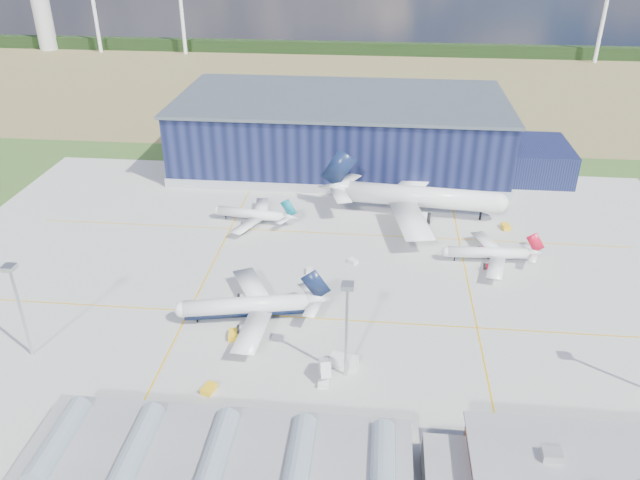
{
  "coord_description": "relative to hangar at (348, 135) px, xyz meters",
  "views": [
    {
      "loc": [
        15.04,
        -133.65,
        88.03
      ],
      "look_at": [
        0.32,
        11.85,
        9.96
      ],
      "focal_mm": 35.0,
      "sensor_mm": 36.0,
      "label": 1
    }
  ],
  "objects": [
    {
      "name": "airliner_red",
      "position": [
        43.55,
        -72.8,
        -6.95
      ],
      "size": [
        29.85,
        29.26,
        9.34
      ],
      "primitive_type": null,
      "rotation": [
        0.0,
        0.0,
        3.19
      ],
      "color": "white",
      "rests_on": "ground"
    },
    {
      "name": "gse_van_a",
      "position": [
        6.7,
        -121.87,
        -10.31
      ],
      "size": [
        6.41,
        3.84,
        2.61
      ],
      "primitive_type": "cube",
      "rotation": [
        0.0,
        0.0,
        1.36
      ],
      "color": "silver",
      "rests_on": "ground"
    },
    {
      "name": "gse_tug_a",
      "position": [
        -19.37,
        -114.3,
        -10.85
      ],
      "size": [
        2.79,
        4.0,
        1.54
      ],
      "primitive_type": "cube",
      "rotation": [
        0.0,
        0.0,
        0.15
      ],
      "color": "yellow",
      "rests_on": "ground"
    },
    {
      "name": "glass_concourse",
      "position": [
        -9.26,
        -154.8,
        -7.93
      ],
      "size": [
        78.0,
        23.0,
        8.6
      ],
      "color": "black",
      "rests_on": "ground"
    },
    {
      "name": "treeline",
      "position": [
        -2.81,
        205.2,
        -7.62
      ],
      "size": [
        600.0,
        8.0,
        8.0
      ],
      "primitive_type": "cube",
      "color": "black",
      "rests_on": "ground"
    },
    {
      "name": "farmland",
      "position": [
        -2.81,
        125.2,
        -11.62
      ],
      "size": [
        600.0,
        220.0,
        0.01
      ],
      "primitive_type": "cube",
      "color": "olive",
      "rests_on": "ground"
    },
    {
      "name": "gse_cart_a",
      "position": [
        -5.28,
        -83.58,
        -11.04
      ],
      "size": [
        1.87,
        2.71,
        1.14
      ],
      "primitive_type": "cube",
      "rotation": [
        0.0,
        0.0,
        0.04
      ],
      "color": "silver",
      "rests_on": "ground"
    },
    {
      "name": "gse_van_c",
      "position": [
        18.01,
        -140.8,
        -10.41
      ],
      "size": [
        5.53,
        3.8,
        2.42
      ],
      "primitive_type": "cube",
      "rotation": [
        0.0,
        0.0,
        1.27
      ],
      "color": "silver",
      "rests_on": "ground"
    },
    {
      "name": "airliner_navy",
      "position": [
        -17.8,
        -106.8,
        -5.39
      ],
      "size": [
        45.04,
        44.39,
        12.45
      ],
      "primitive_type": null,
      "rotation": [
        0.0,
        0.0,
        3.35
      ],
      "color": "white",
      "rests_on": "ground"
    },
    {
      "name": "gse_tug_c",
      "position": [
        52.18,
        -51.32,
        -10.86
      ],
      "size": [
        2.69,
        3.75,
        1.51
      ],
      "primitive_type": "cube",
      "rotation": [
        0.0,
        0.0,
        0.16
      ],
      "color": "yellow",
      "rests_on": "ground"
    },
    {
      "name": "apron",
      "position": [
        -2.81,
        -84.8,
        -11.59
      ],
      "size": [
        220.0,
        160.0,
        0.08
      ],
      "color": "gray",
      "rests_on": "ground"
    },
    {
      "name": "airstair",
      "position": [
        2.85,
        -126.15,
        -9.93
      ],
      "size": [
        3.16,
        5.6,
        3.38
      ],
      "primitive_type": "cube",
      "rotation": [
        0.0,
        0.0,
        0.21
      ],
      "color": "silver",
      "rests_on": "ground"
    },
    {
      "name": "airliner_widebody",
      "position": [
        25.97,
        -43.97,
        -1.64
      ],
      "size": [
        66.44,
        65.24,
        19.95
      ],
      "primitive_type": null,
      "rotation": [
        0.0,
        0.0,
        -0.09
      ],
      "color": "white",
      "rests_on": "ground"
    },
    {
      "name": "gse_cart_b",
      "position": [
        6.21,
        -77.2,
        -11.02
      ],
      "size": [
        3.25,
        3.25,
        1.19
      ],
      "primitive_type": "cube",
      "rotation": [
        0.0,
        0.0,
        0.79
      ],
      "color": "silver",
      "rests_on": "ground"
    },
    {
      "name": "car_b",
      "position": [
        4.38,
        -142.8,
        -11.0
      ],
      "size": [
        3.92,
        2.7,
        1.23
      ],
      "primitive_type": "imported",
      "rotation": [
        0.0,
        0.0,
        1.99
      ],
      "color": "#99999E",
      "rests_on": "ground"
    },
    {
      "name": "hangar",
      "position": [
        0.0,
        0.0,
        0.0
      ],
      "size": [
        145.0,
        62.0,
        26.1
      ],
      "color": "black",
      "rests_on": "ground"
    },
    {
      "name": "ground",
      "position": [
        -2.81,
        -94.8,
        -11.62
      ],
      "size": [
        600.0,
        600.0,
        0.0
      ],
      "primitive_type": "plane",
      "color": "#294A1B",
      "rests_on": "ground"
    },
    {
      "name": "light_mast_center",
      "position": [
        7.19,
        -124.8,
        3.82
      ],
      "size": [
        2.6,
        2.6,
        23.0
      ],
      "color": "#B6B8BD",
      "rests_on": "ground"
    },
    {
      "name": "gse_tug_b",
      "position": [
        -20.43,
        -132.73,
        -10.91
      ],
      "size": [
        3.11,
        3.8,
        1.42
      ],
      "primitive_type": "cube",
      "rotation": [
        0.0,
        0.0,
        -0.32
      ],
      "color": "yellow",
      "rests_on": "ground"
    },
    {
      "name": "light_mast_west",
      "position": [
        -62.81,
        -124.8,
        3.82
      ],
      "size": [
        2.6,
        2.6,
        23.0
      ],
      "color": "#B6B8BD",
      "rests_on": "ground"
    },
    {
      "name": "airliner_regional",
      "position": [
        -27.02,
        -54.8,
        -7.05
      ],
      "size": [
        31.66,
        31.15,
        9.14
      ],
      "primitive_type": null,
      "rotation": [
        0.0,
        0.0,
        3.0
      ],
      "color": "white",
      "rests_on": "ground"
    }
  ]
}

